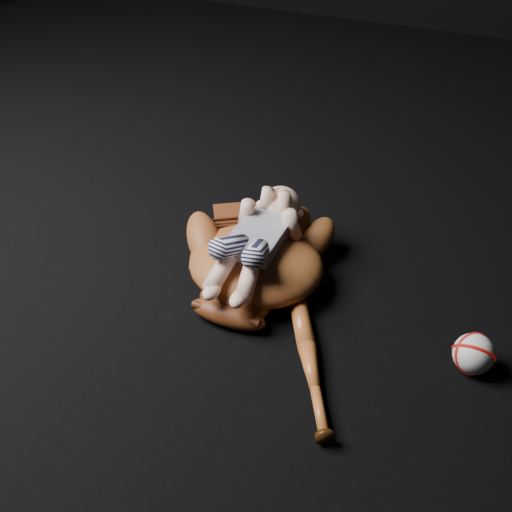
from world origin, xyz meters
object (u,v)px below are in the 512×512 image
(newborn_baby, at_px, (254,240))
(baseball, at_px, (474,354))
(baseball_glove, at_px, (256,259))
(baseball_bat, at_px, (308,355))

(newborn_baby, relative_size, baseball, 4.65)
(newborn_baby, xyz_separation_m, baseball, (0.48, -0.07, -0.08))
(baseball_glove, height_order, newborn_baby, newborn_baby)
(baseball_glove, bearing_deg, baseball, -8.66)
(baseball_glove, relative_size, newborn_baby, 1.16)
(baseball, bearing_deg, baseball_glove, 170.87)
(baseball_glove, relative_size, baseball_bat, 1.07)
(newborn_baby, distance_m, baseball, 0.49)
(newborn_baby, bearing_deg, baseball_glove, 83.36)
(baseball, bearing_deg, newborn_baby, 171.98)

